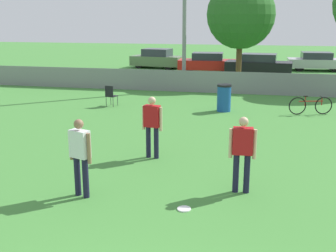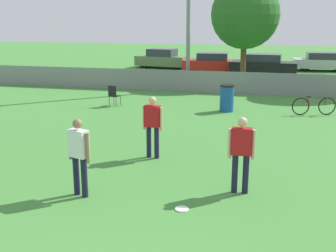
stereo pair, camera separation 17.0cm
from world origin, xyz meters
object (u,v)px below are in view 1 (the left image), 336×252
trash_bin (224,98)px  folding_chair_sideline (111,94)px  bicycle_sideline (311,105)px  parked_car_silver (316,61)px  parked_car_olive (157,59)px  player_receiver_white (80,152)px  parked_car_dark (259,64)px  player_defender_red (242,149)px  frisbee_disc (184,209)px  player_thrower_red (152,123)px  parked_car_red (208,63)px  tree_near_pole (241,15)px

trash_bin → folding_chair_sideline: bearing=-179.1°
bicycle_sideline → parked_car_silver: 15.55m
folding_chair_sideline → parked_car_silver: bearing=-109.5°
folding_chair_sideline → parked_car_olive: (-1.65, 14.68, 0.18)m
player_receiver_white → parked_car_dark: player_receiver_white is taller
parked_car_olive → parked_car_silver: (11.68, 0.96, -0.03)m
folding_chair_sideline → bicycle_sideline: (8.20, 0.19, -0.15)m
player_defender_red → frisbee_disc: bearing=-136.2°
player_thrower_red → trash_bin: 6.55m
trash_bin → parked_car_red: 13.12m
player_thrower_red → parked_car_silver: bearing=82.5°
player_thrower_red → parked_car_olive: bearing=112.8°
tree_near_pole → player_defender_red: tree_near_pole is taller
frisbee_disc → trash_bin: trash_bin is taller
player_thrower_red → frisbee_disc: 3.42m
parked_car_dark → player_receiver_white: bearing=-94.4°
player_thrower_red → trash_bin: (1.31, 6.41, -0.42)m
player_thrower_red → folding_chair_sideline: bearing=128.1°
tree_near_pole → player_defender_red: size_ratio=3.47×
folding_chair_sideline → parked_car_olive: 14.77m
tree_near_pole → player_defender_red: bearing=-86.2°
parked_car_silver → frisbee_disc: bearing=-103.9°
player_thrower_red → bicycle_sideline: (4.68, 6.52, -0.61)m
player_thrower_red → frisbee_disc: player_thrower_red is taller
trash_bin → player_thrower_red: bearing=-101.5°
tree_near_pole → parked_car_dark: 5.53m
player_thrower_red → parked_car_red: size_ratio=0.40×
bicycle_sideline → parked_car_silver: size_ratio=0.42×
player_thrower_red → frisbee_disc: bearing=-55.3°
player_receiver_white → frisbee_disc: (2.22, -0.17, -0.96)m
trash_bin → tree_near_pole: bearing=89.3°
trash_bin → parked_car_red: size_ratio=0.26×
tree_near_pole → folding_chair_sideline: (-4.92, -7.80, -3.37)m
player_thrower_red → parked_car_olive: (-5.17, 21.01, -0.27)m
player_thrower_red → folding_chair_sideline: 7.26m
player_defender_red → player_thrower_red: bearing=139.8°
player_thrower_red → parked_car_dark: (2.48, 18.52, -0.28)m
tree_near_pole → frisbee_disc: 17.52m
bicycle_sideline → parked_car_dark: bearing=84.2°
player_receiver_white → trash_bin: bearing=96.5°
frisbee_disc → bicycle_sideline: bearing=71.0°
player_thrower_red → folding_chair_sideline: size_ratio=1.87×
player_receiver_white → parked_car_silver: size_ratio=0.41×
tree_near_pole → trash_bin: size_ratio=5.31×
folding_chair_sideline → parked_car_olive: parked_car_olive is taller
player_defender_red → parked_car_red: (-3.52, 21.16, -0.30)m
frisbee_disc → trash_bin: bearing=90.7°
tree_near_pole → player_defender_red: (1.06, -15.97, -2.91)m
folding_chair_sideline → bicycle_sideline: 8.21m
frisbee_disc → parked_car_olive: size_ratio=0.07×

